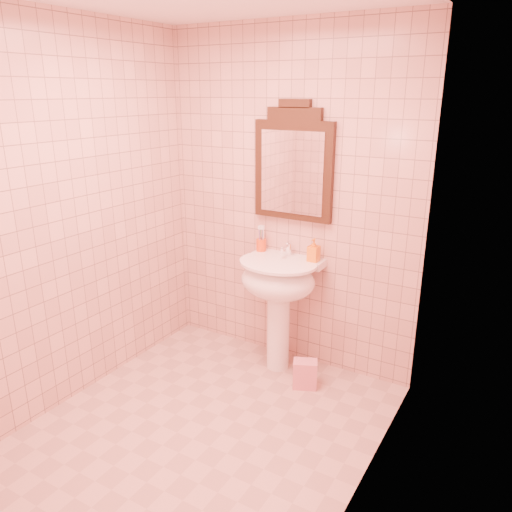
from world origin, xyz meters
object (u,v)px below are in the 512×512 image
Objects in this scene: mirror at (293,166)px; towel at (305,374)px; toothbrush_cup at (261,245)px; pedestal_sink at (278,287)px; soap_dispenser at (314,250)px.

mirror is 1.49m from towel.
mirror reaches higher than toothbrush_cup.
towel is at bearing -24.97° from pedestal_sink.
soap_dispenser is (0.21, 0.13, 0.29)m from pedestal_sink.
toothbrush_cup reaches higher than pedestal_sink.
soap_dispenser is (0.45, -0.02, 0.03)m from toothbrush_cup.
mirror is at bearing 90.00° from pedestal_sink.
mirror is at bearing 163.14° from soap_dispenser.
toothbrush_cup reaches higher than towel.
mirror is at bearing 12.16° from toothbrush_cup.
pedestal_sink is 4.95× the size of toothbrush_cup.
toothbrush_cup is (-0.23, 0.15, 0.25)m from pedestal_sink.
soap_dispenser reaches higher than pedestal_sink.
toothbrush_cup is at bearing 151.40° from towel.
toothbrush_cup is 1.04× the size of soap_dispenser.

